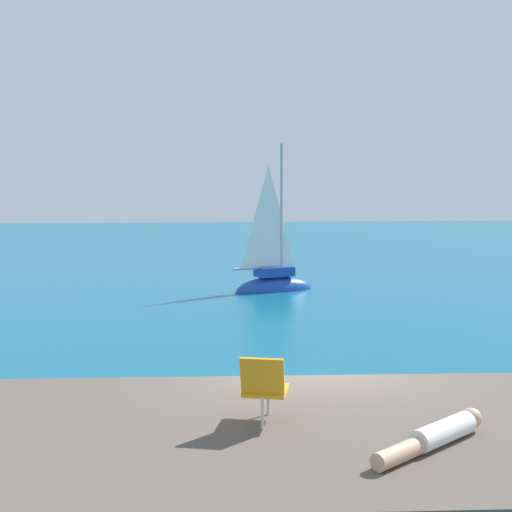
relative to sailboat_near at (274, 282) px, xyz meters
name	(u,v)px	position (x,y,z in m)	size (l,w,h in m)	color
ground_plane	(309,434)	(-1.89, -15.29, -0.33)	(160.00, 160.00, 0.00)	#0F5675
shore_ledge	(280,473)	(-2.78, -17.91, 0.21)	(7.93, 4.16, 1.08)	brown
boulder_seaward	(318,437)	(-1.79, -15.46, -0.33)	(1.33, 1.07, 0.73)	#514340
boulder_inland	(154,444)	(-4.23, -15.39, -0.33)	(1.53, 1.22, 0.84)	#4E4A39
sailboat_near	(274,282)	(0.00, 0.00, 0.00)	(3.38, 2.05, 6.09)	#193D99
person_sunbather	(436,435)	(-1.31, -18.73, 0.86)	(1.52, 1.13, 0.25)	white
beach_chair	(264,385)	(-2.95, -17.84, 1.19)	(0.63, 0.71, 0.80)	orange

